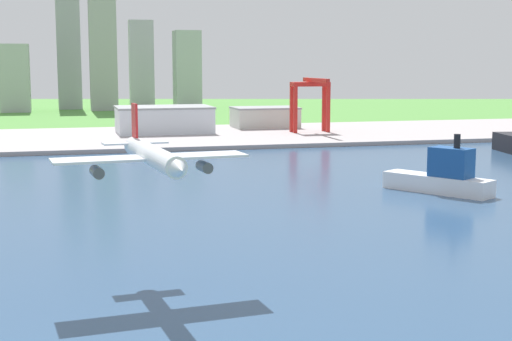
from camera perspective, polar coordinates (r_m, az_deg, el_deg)
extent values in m
plane|color=#4F8E3D|center=(291.81, -7.80, -1.43)|extent=(2400.00, 2400.00, 0.00)
cube|color=#2D4C70|center=(233.33, -6.00, -3.78)|extent=(840.00, 360.00, 0.15)
cube|color=#A39A9B|center=(479.32, -10.56, 2.37)|extent=(840.00, 140.00, 2.50)
cylinder|color=silver|center=(157.83, -7.72, 1.11)|extent=(8.04, 39.85, 4.24)
cone|color=silver|center=(137.08, -5.77, 0.09)|extent=(4.46, 5.03, 4.03)
cube|color=silver|center=(159.83, -7.88, 0.97)|extent=(40.88, 12.55, 0.50)
cube|color=red|center=(174.72, -9.03, 3.29)|extent=(0.96, 4.78, 10.17)
cube|color=silver|center=(175.08, -9.00, 2.05)|extent=(14.84, 5.73, 0.36)
cylinder|color=#4C4F54|center=(161.75, -3.87, 0.28)|extent=(2.86, 5.75, 2.33)
cylinder|color=#4C4F54|center=(156.97, -11.78, -0.12)|extent=(2.86, 5.75, 2.33)
cube|color=white|center=(289.33, 13.37, -0.99)|extent=(29.98, 40.60, 6.34)
cube|color=#19478C|center=(285.48, 14.35, 0.59)|extent=(14.80, 17.05, 10.74)
cylinder|color=black|center=(283.58, 14.77, 2.14)|extent=(2.34, 2.34, 5.07)
cube|color=red|center=(492.84, 2.96, 4.54)|extent=(2.20, 2.20, 29.80)
cube|color=red|center=(500.05, 5.40, 4.56)|extent=(2.20, 2.20, 29.80)
cube|color=red|center=(500.46, 2.68, 4.59)|extent=(2.20, 2.20, 29.80)
cube|color=red|center=(507.56, 5.09, 4.62)|extent=(2.20, 2.20, 29.80)
cube|color=red|center=(499.39, 4.06, 6.45)|extent=(24.73, 10.00, 2.80)
cube|color=red|center=(488.76, 4.48, 6.73)|extent=(2.60, 44.63, 2.60)
cube|color=silver|center=(499.57, -6.89, 3.73)|extent=(59.97, 39.94, 15.84)
cube|color=gray|center=(499.00, -6.90, 4.71)|extent=(61.17, 40.73, 1.20)
cube|color=silver|center=(536.61, 0.66, 3.94)|extent=(43.92, 30.30, 13.01)
cube|color=gray|center=(536.14, 0.66, 4.69)|extent=(44.80, 30.91, 1.20)
cube|color=#A5ACA9|center=(777.75, -17.55, 6.59)|extent=(27.95, 27.45, 65.10)
cube|color=#96989F|center=(810.57, -13.83, 9.55)|extent=(23.63, 20.57, 143.40)
cube|color=#9A9B9C|center=(778.28, -11.37, 9.82)|extent=(26.47, 15.19, 146.94)
cube|color=#ACA9B6|center=(832.36, -8.54, 7.88)|extent=(25.54, 14.06, 92.07)
cube|color=#A6AAAD|center=(797.92, -5.16, 7.49)|extent=(26.15, 27.45, 79.89)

